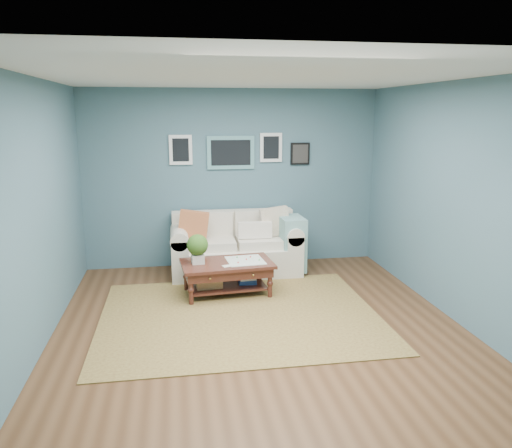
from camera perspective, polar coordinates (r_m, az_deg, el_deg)
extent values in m
plane|color=brown|center=(5.67, 0.45, -11.79)|extent=(5.00, 5.00, 0.00)
plane|color=white|center=(5.18, 0.51, 16.56)|extent=(5.00, 5.00, 0.00)
cube|color=slate|center=(7.70, -2.68, 5.20)|extent=(4.50, 0.02, 2.70)
cube|color=slate|center=(2.91, 8.91, -7.54)|extent=(4.50, 0.02, 2.70)
cube|color=slate|center=(5.37, -23.94, 0.85)|extent=(0.02, 5.00, 2.70)
cube|color=slate|center=(6.06, 21.98, 2.25)|extent=(0.02, 5.00, 2.70)
cube|color=#5A9497|center=(7.64, -2.90, 8.15)|extent=(0.72, 0.03, 0.50)
cube|color=black|center=(7.62, -2.89, 8.14)|extent=(0.60, 0.01, 0.38)
cube|color=white|center=(7.59, -8.60, 8.38)|extent=(0.34, 0.03, 0.44)
cube|color=white|center=(7.72, 1.72, 8.73)|extent=(0.34, 0.03, 0.44)
cube|color=black|center=(7.83, 5.06, 8.01)|extent=(0.30, 0.03, 0.34)
cube|color=brown|center=(5.98, -1.86, -10.39)|extent=(3.23, 2.59, 0.01)
cube|color=#F0E5CD|center=(7.44, -2.35, -4.06)|extent=(1.40, 0.87, 0.41)
cube|color=#F0E5CD|center=(7.65, -2.68, -0.17)|extent=(1.83, 0.22, 0.47)
cube|color=#F0E5CD|center=(7.37, -8.70, -3.58)|extent=(0.24, 0.87, 0.61)
cube|color=#F0E5CD|center=(7.55, 3.83, -3.05)|extent=(0.24, 0.87, 0.61)
cylinder|color=#F0E5CD|center=(7.29, -8.78, -1.27)|extent=(0.26, 0.87, 0.26)
cylinder|color=#F0E5CD|center=(7.48, 3.86, -0.80)|extent=(0.26, 0.87, 0.26)
cube|color=#F0E5CD|center=(7.28, -5.24, -2.27)|extent=(0.71, 0.55, 0.13)
cube|color=#F0E5CD|center=(7.37, 0.58, -2.04)|extent=(0.71, 0.55, 0.13)
cube|color=#F0E5CD|center=(7.49, -5.43, 0.05)|extent=(0.71, 0.12, 0.35)
cube|color=#F0E5CD|center=(7.57, 0.23, 0.25)|extent=(0.71, 0.12, 0.35)
cube|color=#CF4F31|center=(7.21, -7.17, -0.17)|extent=(0.48, 0.17, 0.47)
cube|color=beige|center=(7.42, 2.14, 0.28)|extent=(0.47, 0.18, 0.46)
cube|color=beige|center=(7.27, -0.13, -0.69)|extent=(0.49, 0.12, 0.24)
cube|color=#78AAA6|center=(7.40, 4.05, -2.20)|extent=(0.34, 0.54, 0.79)
cube|color=#371511|center=(6.52, -3.34, -4.54)|extent=(1.23, 0.79, 0.04)
cube|color=#371511|center=(6.55, -3.33, -5.19)|extent=(1.15, 0.70, 0.12)
cube|color=#371511|center=(6.62, -3.30, -7.11)|extent=(1.04, 0.59, 0.02)
sphere|color=gold|center=(6.21, -5.27, -6.23)|extent=(0.03, 0.03, 0.03)
sphere|color=gold|center=(6.31, -0.32, -5.86)|extent=(0.03, 0.03, 0.03)
cylinder|color=#371511|center=(6.27, -7.45, -7.46)|extent=(0.06, 0.06, 0.40)
cylinder|color=#371511|center=(6.46, 1.61, -6.75)|extent=(0.06, 0.06, 0.40)
cylinder|color=#371511|center=(6.77, -8.00, -5.96)|extent=(0.06, 0.06, 0.40)
cylinder|color=#371511|center=(6.94, 0.41, -5.35)|extent=(0.06, 0.06, 0.40)
cube|color=beige|center=(6.49, -6.66, -3.97)|extent=(0.17, 0.17, 0.12)
sphere|color=#285115|center=(6.44, -6.71, -2.38)|extent=(0.27, 0.27, 0.27)
cube|color=white|center=(6.57, -1.24, -4.19)|extent=(0.51, 0.51, 0.01)
cube|color=#AB8253|center=(6.55, -5.43, -6.36)|extent=(0.35, 0.26, 0.20)
cube|color=navy|center=(6.67, -1.02, -6.32)|extent=(0.25, 0.20, 0.11)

